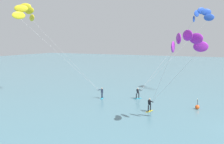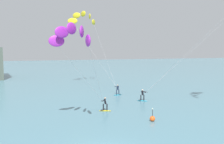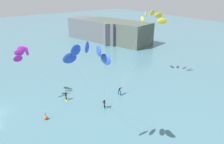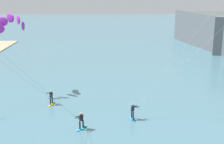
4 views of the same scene
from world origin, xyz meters
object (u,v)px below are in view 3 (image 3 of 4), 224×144
at_px(kitesurfer_nearshore, 88,57).
at_px(marker_buoy, 46,118).
at_px(kitesurfer_far_out, 24,54).
at_px(kitesurfer_mid_water, 151,19).

height_order(kitesurfer_nearshore, marker_buoy, kitesurfer_nearshore).
distance_m(kitesurfer_far_out, marker_buoy, 11.35).
bearing_deg(kitesurfer_mid_water, kitesurfer_far_out, -100.97).
bearing_deg(kitesurfer_nearshore, kitesurfer_mid_water, 120.65).
bearing_deg(kitesurfer_far_out, kitesurfer_nearshore, 4.86).
bearing_deg(kitesurfer_mid_water, marker_buoy, -82.80).
distance_m(kitesurfer_mid_water, kitesurfer_far_out, 25.54).
distance_m(kitesurfer_nearshore, kitesurfer_far_out, 19.00).
height_order(kitesurfer_mid_water, kitesurfer_far_out, kitesurfer_mid_water).
xyz_separation_m(kitesurfer_mid_water, marker_buoy, (3.15, -24.96, -12.39)).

